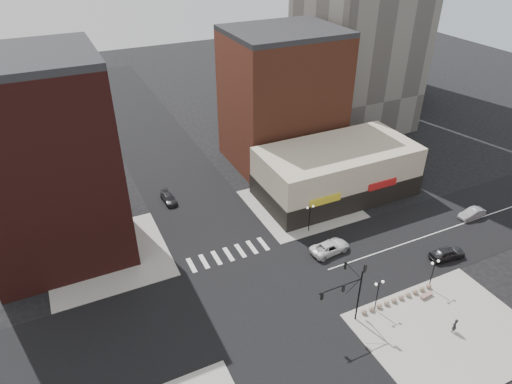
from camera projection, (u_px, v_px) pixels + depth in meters
ground at (256, 294)px, 53.58m from camera, size 240.00×240.00×0.00m
road_ew at (256, 294)px, 53.58m from camera, size 200.00×14.00×0.02m
road_ns at (256, 294)px, 53.58m from camera, size 14.00×200.00×0.02m
sidewalk_nw at (108, 256)px, 59.37m from camera, size 15.00×15.00×0.12m
sidewalk_ne at (301, 204)px, 70.00m from camera, size 15.00×15.00×0.12m
sidewalk_se at (448, 332)px, 48.66m from camera, size 18.00×14.00×0.12m
building_nw at (45, 166)px, 54.26m from camera, size 16.00×15.00×25.00m
building_ne_midrise at (282, 100)px, 77.42m from camera, size 18.00×15.00×22.00m
building_ne_row at (336, 175)px, 71.06m from camera, size 24.20×12.20×8.00m
traffic_signal at (351, 287)px, 47.61m from camera, size 5.59×3.09×7.77m
street_lamp_se_a at (378, 289)px, 49.74m from camera, size 1.22×0.32×4.16m
street_lamp_se_b at (434, 268)px, 52.67m from camera, size 1.22×0.32×4.16m
street_lamp_ne at (310, 212)px, 62.39m from camera, size 1.22×0.32×4.16m
bollard_row at (397, 298)px, 52.42m from camera, size 10.08×0.63×0.63m
white_suv at (330, 247)px, 59.92m from camera, size 5.70×3.06×1.52m
dark_sedan_east at (447, 253)px, 58.77m from camera, size 4.96×2.47×1.62m
silver_sedan at (472, 213)px, 66.70m from camera, size 4.26×1.53×1.40m
dark_sedan_north at (169, 198)px, 70.30m from camera, size 1.97×4.36×1.24m
pedestrian at (455, 326)px, 48.24m from camera, size 0.71×0.52×1.81m
stone_bench at (426, 295)px, 52.97m from camera, size 1.76×0.69×0.40m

